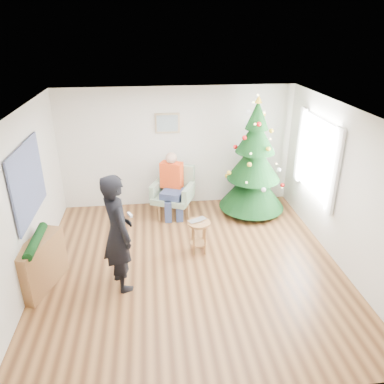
{
  "coord_description": "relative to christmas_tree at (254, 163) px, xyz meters",
  "views": [
    {
      "loc": [
        -0.58,
        -5.22,
        3.76
      ],
      "look_at": [
        0.1,
        0.6,
        1.1
      ],
      "focal_mm": 35.0,
      "sensor_mm": 36.0,
      "label": 1
    }
  ],
  "objects": [
    {
      "name": "floor",
      "position": [
        -1.54,
        -1.85,
        -1.12
      ],
      "size": [
        5.0,
        5.0,
        0.0
      ],
      "primitive_type": "plane",
      "color": "brown",
      "rests_on": "ground"
    },
    {
      "name": "ceiling",
      "position": [
        -1.54,
        -1.85,
        1.48
      ],
      "size": [
        5.0,
        5.0,
        0.0
      ],
      "primitive_type": "plane",
      "rotation": [
        3.14,
        0.0,
        0.0
      ],
      "color": "white",
      "rests_on": "wall_back"
    },
    {
      "name": "wall_back",
      "position": [
        -1.54,
        0.65,
        0.18
      ],
      "size": [
        5.0,
        0.0,
        5.0
      ],
      "primitive_type": "plane",
      "rotation": [
        1.57,
        0.0,
        0.0
      ],
      "color": "silver",
      "rests_on": "floor"
    },
    {
      "name": "wall_front",
      "position": [
        -1.54,
        -4.35,
        0.18
      ],
      "size": [
        5.0,
        0.0,
        5.0
      ],
      "primitive_type": "plane",
      "rotation": [
        -1.57,
        0.0,
        0.0
      ],
      "color": "silver",
      "rests_on": "floor"
    },
    {
      "name": "wall_left",
      "position": [
        -4.04,
        -1.85,
        0.18
      ],
      "size": [
        0.0,
        5.0,
        5.0
      ],
      "primitive_type": "plane",
      "rotation": [
        1.57,
        0.0,
        1.57
      ],
      "color": "silver",
      "rests_on": "floor"
    },
    {
      "name": "wall_right",
      "position": [
        0.96,
        -1.85,
        0.18
      ],
      "size": [
        0.0,
        5.0,
        5.0
      ],
      "primitive_type": "plane",
      "rotation": [
        1.57,
        0.0,
        -1.57
      ],
      "color": "silver",
      "rests_on": "floor"
    },
    {
      "name": "window_panel",
      "position": [
        0.93,
        -0.85,
        0.38
      ],
      "size": [
        0.04,
        1.3,
        1.4
      ],
      "primitive_type": "cube",
      "color": "white",
      "rests_on": "wall_right"
    },
    {
      "name": "curtains",
      "position": [
        0.9,
        -0.85,
        0.38
      ],
      "size": [
        0.05,
        1.75,
        1.5
      ],
      "color": "white",
      "rests_on": "wall_right"
    },
    {
      "name": "christmas_tree",
      "position": [
        0.0,
        0.0,
        0.0
      ],
      "size": [
        1.38,
        1.38,
        2.5
      ],
      "rotation": [
        0.0,
        0.0,
        0.34
      ],
      "color": "#3F2816",
      "rests_on": "floor"
    },
    {
      "name": "stool",
      "position": [
        -1.34,
        -1.43,
        -0.82
      ],
      "size": [
        0.4,
        0.4,
        0.6
      ],
      "rotation": [
        0.0,
        0.0,
        0.14
      ],
      "color": "brown",
      "rests_on": "floor"
    },
    {
      "name": "laptop",
      "position": [
        -1.34,
        -1.43,
        -0.51
      ],
      "size": [
        0.39,
        0.34,
        0.03
      ],
      "primitive_type": "imported",
      "rotation": [
        0.0,
        0.0,
        0.49
      ],
      "color": "silver",
      "rests_on": "stool"
    },
    {
      "name": "armchair",
      "position": [
        -1.67,
        0.11,
        -0.74
      ],
      "size": [
        0.99,
        0.98,
        1.03
      ],
      "rotation": [
        0.0,
        0.0,
        -0.42
      ],
      "color": "gray",
      "rests_on": "floor"
    },
    {
      "name": "seated_person",
      "position": [
        -1.7,
        0.06,
        -0.43
      ],
      "size": [
        0.57,
        0.73,
        1.35
      ],
      "rotation": [
        0.0,
        0.0,
        -0.42
      ],
      "color": "navy",
      "rests_on": "armchair"
    },
    {
      "name": "standing_man",
      "position": [
        -2.65,
        -2.21,
        -0.2
      ],
      "size": [
        0.68,
        0.8,
        1.86
      ],
      "primitive_type": "imported",
      "rotation": [
        0.0,
        0.0,
        1.99
      ],
      "color": "black",
      "rests_on": "floor"
    },
    {
      "name": "game_controller",
      "position": [
        -2.46,
        -2.24,
        0.11
      ],
      "size": [
        0.09,
        0.13,
        0.04
      ],
      "primitive_type": "cube",
      "rotation": [
        0.0,
        0.0,
        0.42
      ],
      "color": "white",
      "rests_on": "standing_man"
    },
    {
      "name": "console",
      "position": [
        -3.87,
        -2.1,
        -0.72
      ],
      "size": [
        0.6,
        1.04,
        0.8
      ],
      "primitive_type": "cube",
      "rotation": [
        0.0,
        0.0,
        -0.33
      ],
      "color": "brown",
      "rests_on": "floor"
    },
    {
      "name": "garland",
      "position": [
        -3.87,
        -2.1,
        -0.3
      ],
      "size": [
        0.14,
        0.9,
        0.14
      ],
      "primitive_type": "cylinder",
      "rotation": [
        1.57,
        0.0,
        0.0
      ],
      "color": "black",
      "rests_on": "console"
    },
    {
      "name": "tapestry",
      "position": [
        -4.0,
        -1.55,
        0.43
      ],
      "size": [
        0.03,
        1.5,
        1.15
      ],
      "primitive_type": "cube",
      "color": "black",
      "rests_on": "wall_left"
    },
    {
      "name": "framed_picture",
      "position": [
        -1.74,
        0.61,
        0.73
      ],
      "size": [
        0.52,
        0.05,
        0.42
      ],
      "color": "tan",
      "rests_on": "wall_back"
    }
  ]
}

